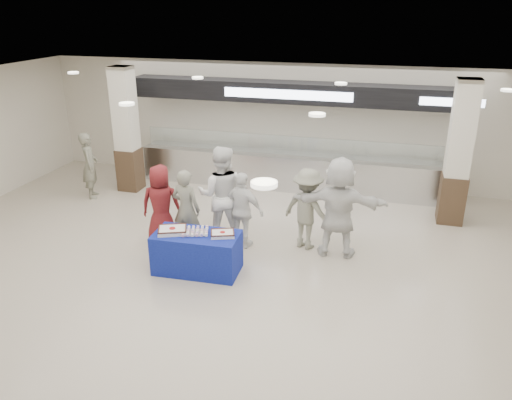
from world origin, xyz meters
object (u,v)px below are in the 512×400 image
(soldier_b, at_px, (307,209))
(civilian_white, at_px, (339,207))
(chef_short, at_px, (243,211))
(display_table, at_px, (197,253))
(sheet_cake_right, at_px, (223,233))
(cupcake_tray, at_px, (195,231))
(civilian_maroon, at_px, (161,204))
(sheet_cake_left, at_px, (172,230))
(chef_tall, at_px, (221,194))
(soldier_bg, at_px, (90,165))
(soldier_a, at_px, (186,209))

(soldier_b, distance_m, civilian_white, 0.66)
(chef_short, bearing_deg, civilian_white, -162.25)
(display_table, xyz_separation_m, civilian_white, (2.39, 1.34, 0.62))
(sheet_cake_right, relative_size, cupcake_tray, 1.03)
(civilian_maroon, bearing_deg, chef_short, 175.36)
(sheet_cake_left, xyz_separation_m, chef_short, (0.96, 1.23, -0.01))
(sheet_cake_right, height_order, chef_tall, chef_tall)
(civilian_maroon, xyz_separation_m, soldier_bg, (-2.85, 1.89, 0.01))
(civilian_maroon, xyz_separation_m, soldier_b, (2.91, 0.55, 0.00))
(cupcake_tray, bearing_deg, civilian_maroon, 140.24)
(chef_tall, distance_m, soldier_bg, 4.27)
(sheet_cake_right, xyz_separation_m, soldier_bg, (-4.47, 2.77, 0.04))
(sheet_cake_left, relative_size, soldier_b, 0.37)
(display_table, relative_size, cupcake_tray, 3.16)
(display_table, height_order, cupcake_tray, cupcake_tray)
(display_table, relative_size, civilian_white, 0.78)
(display_table, relative_size, chef_tall, 0.77)
(display_table, distance_m, sheet_cake_left, 0.62)
(sheet_cake_left, xyz_separation_m, civilian_maroon, (-0.70, 1.00, 0.03))
(sheet_cake_right, xyz_separation_m, cupcake_tray, (-0.51, -0.03, -0.01))
(display_table, xyz_separation_m, chef_tall, (0.01, 1.37, 0.64))
(soldier_bg, bearing_deg, chef_short, -137.53)
(sheet_cake_right, bearing_deg, civilian_white, 33.74)
(sheet_cake_left, bearing_deg, soldier_bg, 140.83)
(sheet_cake_right, height_order, cupcake_tray, sheet_cake_right)
(sheet_cake_left, bearing_deg, chef_short, 52.10)
(sheet_cake_right, xyz_separation_m, chef_tall, (-0.47, 1.30, 0.22))
(soldier_a, relative_size, chef_tall, 0.81)
(sheet_cake_right, xyz_separation_m, civilian_maroon, (-1.62, 0.89, 0.03))
(display_table, distance_m, civilian_white, 2.81)
(soldier_bg, bearing_deg, cupcake_tray, -152.71)
(civilian_maroon, bearing_deg, display_table, 127.45)
(civilian_white, bearing_deg, soldier_b, -17.16)
(soldier_bg, bearing_deg, sheet_cake_left, -156.52)
(chef_short, distance_m, soldier_bg, 4.80)
(civilian_maroon, bearing_deg, sheet_cake_left, 112.27)
(sheet_cake_right, xyz_separation_m, soldier_b, (1.29, 1.43, 0.04))
(sheet_cake_left, bearing_deg, civilian_maroon, 124.81)
(chef_short, bearing_deg, sheet_cake_left, 65.00)
(soldier_a, bearing_deg, soldier_b, -157.76)
(chef_short, bearing_deg, chef_tall, -7.37)
(cupcake_tray, bearing_deg, chef_tall, 88.13)
(soldier_a, distance_m, chef_short, 1.12)
(sheet_cake_left, height_order, chef_tall, chef_tall)
(display_table, xyz_separation_m, soldier_bg, (-3.99, 2.84, 0.46))
(soldier_b, relative_size, soldier_bg, 0.99)
(chef_tall, height_order, soldier_bg, chef_tall)
(cupcake_tray, bearing_deg, sheet_cake_left, -168.83)
(civilian_white, bearing_deg, display_table, 26.30)
(soldier_a, height_order, soldier_bg, soldier_bg)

